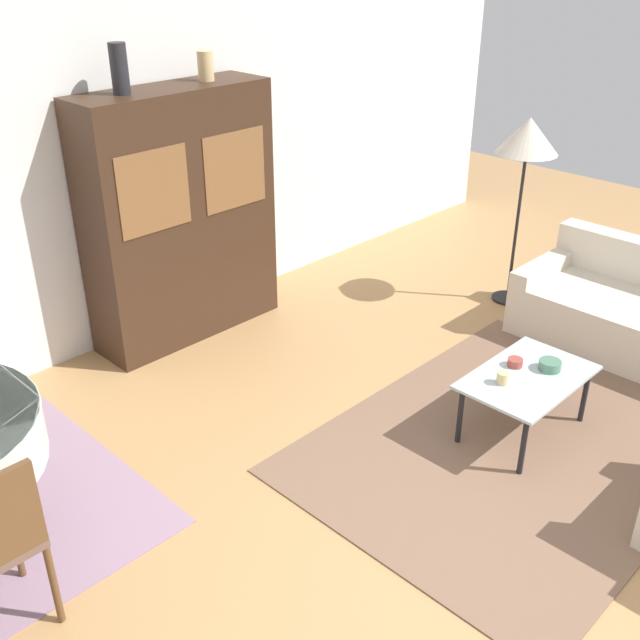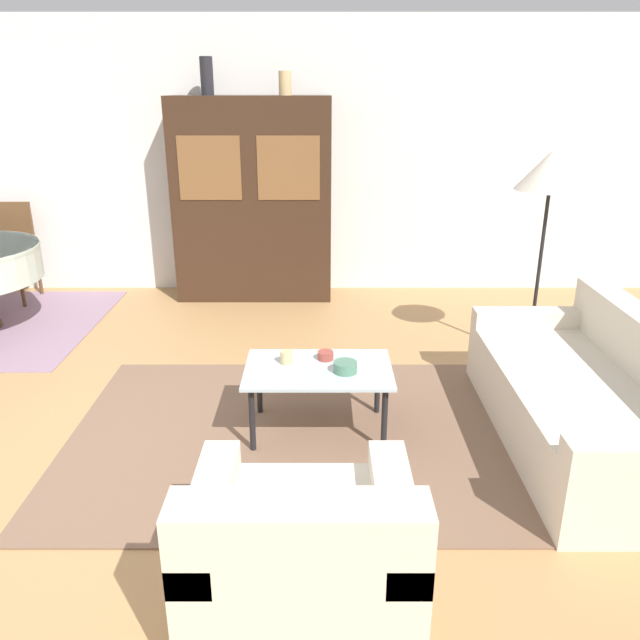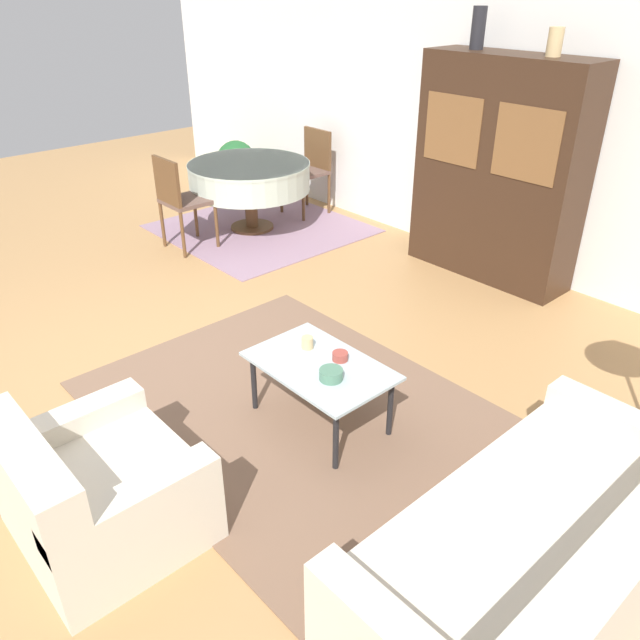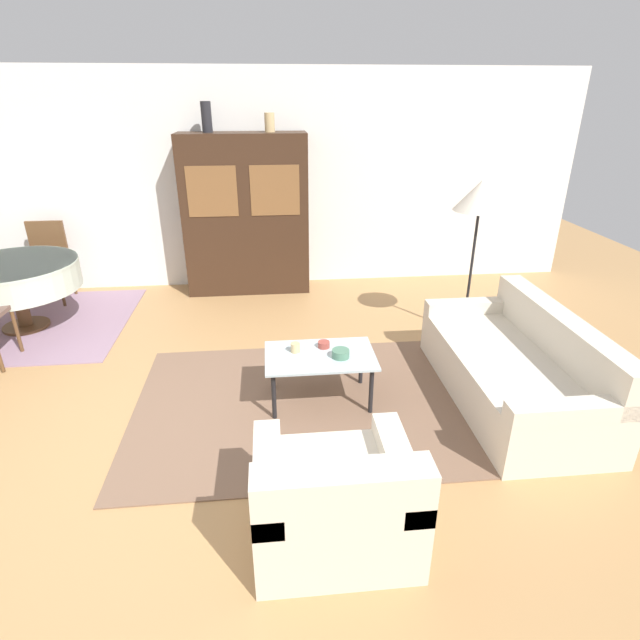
{
  "view_description": "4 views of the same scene",
  "coord_description": "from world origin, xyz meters",
  "px_view_note": "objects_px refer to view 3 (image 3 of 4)",
  "views": [
    {
      "loc": [
        -2.56,
        -1.31,
        2.98
      ],
      "look_at": [
        0.2,
        1.4,
        0.95
      ],
      "focal_mm": 42.0,
      "sensor_mm": 36.0,
      "label": 1
    },
    {
      "loc": [
        1.29,
        -2.86,
        2.04
      ],
      "look_at": [
        1.28,
        0.59,
        0.75
      ],
      "focal_mm": 35.0,
      "sensor_mm": 36.0,
      "label": 2
    },
    {
      "loc": [
        3.67,
        -1.56,
        2.53
      ],
      "look_at": [
        1.28,
        0.59,
        0.75
      ],
      "focal_mm": 35.0,
      "sensor_mm": 36.0,
      "label": 3
    },
    {
      "loc": [
        0.92,
        -2.98,
        2.38
      ],
      "look_at": [
        1.28,
        0.59,
        0.75
      ],
      "focal_mm": 28.0,
      "sensor_mm": 36.0,
      "label": 4
    }
  ],
  "objects_px": {
    "vase_tall": "(478,28)",
    "bowl": "(331,374)",
    "vase_short": "(555,42)",
    "couch": "(547,556)",
    "bowl_small": "(340,356)",
    "armchair": "(96,492)",
    "cup": "(307,343)",
    "dining_chair_near": "(179,197)",
    "dining_table": "(249,177)",
    "dining_chair_far": "(310,165)",
    "coffee_table": "(320,371)",
    "potted_plant": "(236,164)",
    "display_cabinet": "(498,172)"
  },
  "relations": [
    {
      "from": "vase_tall",
      "to": "bowl",
      "type": "bearing_deg",
      "value": -66.82
    },
    {
      "from": "vase_short",
      "to": "couch",
      "type": "bearing_deg",
      "value": -55.7
    },
    {
      "from": "bowl",
      "to": "bowl_small",
      "type": "relative_size",
      "value": 1.43
    },
    {
      "from": "armchair",
      "to": "vase_tall",
      "type": "height_order",
      "value": "vase_tall"
    },
    {
      "from": "cup",
      "to": "bowl_small",
      "type": "height_order",
      "value": "cup"
    },
    {
      "from": "dining_chair_near",
      "to": "bowl",
      "type": "relative_size",
      "value": 6.77
    },
    {
      "from": "dining_table",
      "to": "vase_tall",
      "type": "height_order",
      "value": "vase_tall"
    },
    {
      "from": "dining_table",
      "to": "cup",
      "type": "height_order",
      "value": "dining_table"
    },
    {
      "from": "dining_chair_far",
      "to": "bowl_small",
      "type": "bearing_deg",
      "value": 141.39
    },
    {
      "from": "couch",
      "to": "armchair",
      "type": "bearing_deg",
      "value": 127.72
    },
    {
      "from": "coffee_table",
      "to": "bowl",
      "type": "xyz_separation_m",
      "value": [
        0.16,
        -0.06,
        0.08
      ]
    },
    {
      "from": "cup",
      "to": "potted_plant",
      "type": "height_order",
      "value": "potted_plant"
    },
    {
      "from": "bowl",
      "to": "potted_plant",
      "type": "distance_m",
      "value": 5.18
    },
    {
      "from": "couch",
      "to": "vase_short",
      "type": "bearing_deg",
      "value": 34.3
    },
    {
      "from": "bowl",
      "to": "bowl_small",
      "type": "height_order",
      "value": "bowl"
    },
    {
      "from": "bowl_small",
      "to": "potted_plant",
      "type": "height_order",
      "value": "potted_plant"
    },
    {
      "from": "coffee_table",
      "to": "display_cabinet",
      "type": "bearing_deg",
      "value": 103.4
    },
    {
      "from": "armchair",
      "to": "dining_chair_far",
      "type": "relative_size",
      "value": 0.94
    },
    {
      "from": "dining_table",
      "to": "vase_tall",
      "type": "distance_m",
      "value": 2.76
    },
    {
      "from": "couch",
      "to": "cup",
      "type": "xyz_separation_m",
      "value": [
        -1.84,
        0.2,
        0.2
      ]
    },
    {
      "from": "coffee_table",
      "to": "bowl_small",
      "type": "bearing_deg",
      "value": 70.57
    },
    {
      "from": "dining_chair_far",
      "to": "armchair",
      "type": "bearing_deg",
      "value": 126.69
    },
    {
      "from": "couch",
      "to": "coffee_table",
      "type": "relative_size",
      "value": 2.16
    },
    {
      "from": "display_cabinet",
      "to": "potted_plant",
      "type": "height_order",
      "value": "display_cabinet"
    },
    {
      "from": "vase_short",
      "to": "dining_chair_near",
      "type": "bearing_deg",
      "value": -146.33
    },
    {
      "from": "couch",
      "to": "bowl",
      "type": "bearing_deg",
      "value": 87.38
    },
    {
      "from": "vase_tall",
      "to": "display_cabinet",
      "type": "bearing_deg",
      "value": -0.14
    },
    {
      "from": "couch",
      "to": "dining_chair_far",
      "type": "xyz_separation_m",
      "value": [
        -4.76,
        2.77,
        0.29
      ]
    },
    {
      "from": "coffee_table",
      "to": "potted_plant",
      "type": "xyz_separation_m",
      "value": [
        -4.36,
        2.46,
        -0.02
      ]
    },
    {
      "from": "potted_plant",
      "to": "display_cabinet",
      "type": "bearing_deg",
      "value": 4.41
    },
    {
      "from": "display_cabinet",
      "to": "bowl",
      "type": "relative_size",
      "value": 13.88
    },
    {
      "from": "dining_table",
      "to": "dining_chair_near",
      "type": "xyz_separation_m",
      "value": [
        0.0,
        -0.88,
        -0.04
      ]
    },
    {
      "from": "cup",
      "to": "dining_table",
      "type": "bearing_deg",
      "value": 149.77
    },
    {
      "from": "dining_table",
      "to": "potted_plant",
      "type": "relative_size",
      "value": 1.99
    },
    {
      "from": "armchair",
      "to": "dining_table",
      "type": "distance_m",
      "value": 4.44
    },
    {
      "from": "couch",
      "to": "potted_plant",
      "type": "distance_m",
      "value": 6.54
    },
    {
      "from": "coffee_table",
      "to": "dining_chair_far",
      "type": "relative_size",
      "value": 0.93
    },
    {
      "from": "armchair",
      "to": "display_cabinet",
      "type": "distance_m",
      "value": 4.29
    },
    {
      "from": "dining_table",
      "to": "bowl",
      "type": "xyz_separation_m",
      "value": [
        3.27,
        -1.82,
        -0.13
      ]
    },
    {
      "from": "dining_table",
      "to": "coffee_table",
      "type": "bearing_deg",
      "value": -29.6
    },
    {
      "from": "cup",
      "to": "dining_chair_far",
      "type": "bearing_deg",
      "value": 138.49
    },
    {
      "from": "vase_tall",
      "to": "potted_plant",
      "type": "height_order",
      "value": "vase_tall"
    },
    {
      "from": "dining_chair_near",
      "to": "bowl",
      "type": "bearing_deg",
      "value": -16.09
    },
    {
      "from": "armchair",
      "to": "display_cabinet",
      "type": "bearing_deg",
      "value": 98.06
    },
    {
      "from": "potted_plant",
      "to": "dining_table",
      "type": "bearing_deg",
      "value": -29.06
    },
    {
      "from": "cup",
      "to": "coffee_table",
      "type": "bearing_deg",
      "value": -19.36
    },
    {
      "from": "bowl_small",
      "to": "vase_tall",
      "type": "height_order",
      "value": "vase_tall"
    },
    {
      "from": "armchair",
      "to": "coffee_table",
      "type": "xyz_separation_m",
      "value": [
        0.06,
        1.45,
        0.11
      ]
    },
    {
      "from": "display_cabinet",
      "to": "vase_short",
      "type": "bearing_deg",
      "value": 0.16
    },
    {
      "from": "vase_tall",
      "to": "vase_short",
      "type": "xyz_separation_m",
      "value": [
        0.72,
        0.0,
        -0.06
      ]
    }
  ]
}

